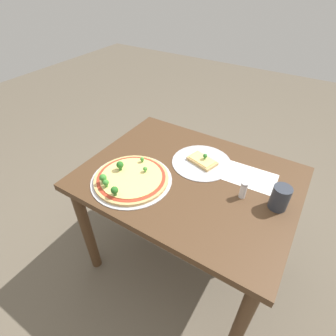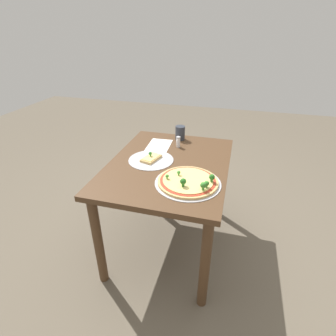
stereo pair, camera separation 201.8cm
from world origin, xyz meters
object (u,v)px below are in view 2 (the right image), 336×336
(dining_table, at_px, (169,176))
(pizza_tray_slice, at_px, (151,159))
(condiment_shaker, at_px, (178,142))
(drinking_cup, at_px, (180,133))
(pizza_tray_whole, at_px, (188,182))

(dining_table, xyz_separation_m, pizza_tray_slice, (-0.01, -0.13, 0.11))
(pizza_tray_slice, distance_m, condiment_shaker, 0.30)
(dining_table, distance_m, pizza_tray_slice, 0.17)
(pizza_tray_slice, xyz_separation_m, condiment_shaker, (-0.27, 0.13, 0.04))
(dining_table, height_order, condiment_shaker, condiment_shaker)
(dining_table, distance_m, condiment_shaker, 0.31)
(pizza_tray_slice, height_order, drinking_cup, drinking_cup)
(dining_table, relative_size, pizza_tray_slice, 3.33)
(pizza_tray_whole, bearing_deg, drinking_cup, -162.81)
(drinking_cup, relative_size, condiment_shaker, 1.35)
(pizza_tray_slice, distance_m, drinking_cup, 0.43)
(dining_table, distance_m, drinking_cup, 0.45)
(pizza_tray_whole, height_order, drinking_cup, drinking_cup)
(dining_table, xyz_separation_m, pizza_tray_whole, (0.22, 0.18, 0.12))
(pizza_tray_whole, bearing_deg, condiment_shaker, -160.20)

